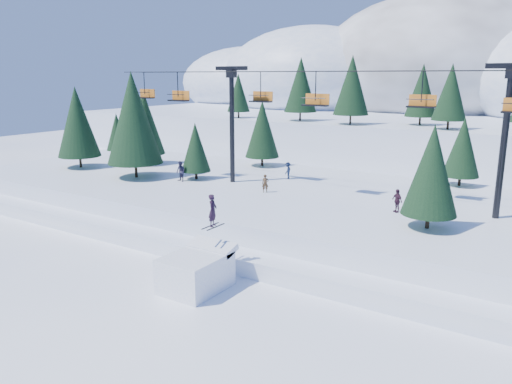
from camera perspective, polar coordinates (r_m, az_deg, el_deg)
The scene contains 10 objects.
ground at distance 27.74m, azimuth -9.08°, elevation -12.63°, with size 160.00×160.00×0.00m, color white.
mid_shelf at distance 41.58m, azimuth 7.52°, elevation -1.91°, with size 70.00×22.00×2.50m, color white.
berm at distance 33.40m, azimuth 0.07°, elevation -6.86°, with size 70.00×6.00×1.10m, color white.
mountain_ridge at distance 94.45m, azimuth 19.55°, elevation 11.03°, with size 119.00×60.00×26.46m.
jump_kicker at distance 29.11m, azimuth -6.77°, elevation -8.77°, with size 3.01×4.28×5.30m.
chairlift at distance 40.11m, azimuth 8.48°, elevation 9.22°, with size 46.76×3.21×10.28m.
conifer_stand at distance 41.61m, azimuth 6.04°, elevation 6.11°, with size 60.68×17.70×9.90m.
distant_skiers at distance 41.78m, azimuth 7.28°, elevation 1.16°, with size 30.60×7.28×1.87m.
banner_near at distance 28.86m, azimuth 6.17°, elevation -10.29°, with size 2.84×0.35×0.90m.
banner_far at distance 27.64m, azimuth 13.15°, elevation -11.69°, with size 2.86×0.10×0.90m.
Camera 1 is at (16.88, -18.44, 12.01)m, focal length 35.00 mm.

